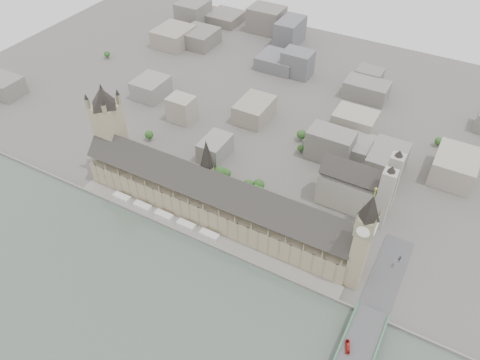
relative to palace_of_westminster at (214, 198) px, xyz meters
The scene contains 13 objects.
ground 30.06m from the palace_of_westminster, 90.00° to the right, with size 900.00×900.00×0.00m, color #595651.
embankment_wall 40.67m from the palace_of_westminster, 90.00° to the right, with size 600.00×1.50×3.00m, color gray.
river_terrace 34.80m from the palace_of_westminster, 90.00° to the right, with size 270.00×15.00×2.00m, color gray.
terrace_tents 51.60m from the palace_of_westminster, 146.28° to the right, with size 118.00×7.00×4.00m.
palace_of_westminster is the anchor object (origin of this frame).
elizabeth_tower 142.94m from the palace_of_westminster, ahead, with size 17.00×17.00×107.50m.
victoria_tower 126.41m from the palace_of_westminster, behind, with size 30.00×30.00×100.00m.
central_tower 37.14m from the palace_of_westminster, 147.79° to the left, with size 13.00×13.00×48.00m.
westminster_abbey 134.09m from the palace_of_westminster, 34.17° to the left, with size 68.00×36.00×64.00m.
city_skyline_inland 225.33m from the palace_of_westminster, 90.00° to the left, with size 720.00×360.00×38.00m, color gray, non-canonical shape.
park_trees 44.22m from the palace_of_westminster, 103.94° to the left, with size 110.00×30.00×15.00m, color #264E1B, non-canonical shape.
red_bus_north 172.20m from the palace_of_westminster, 25.54° to the right, with size 2.50×10.68×2.97m, color red.
car_approach 168.73m from the palace_of_westminster, ahead, with size 2.14×5.26×1.53m, color gray.
Camera 1 is at (168.48, -237.06, 322.05)m, focal length 35.00 mm.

